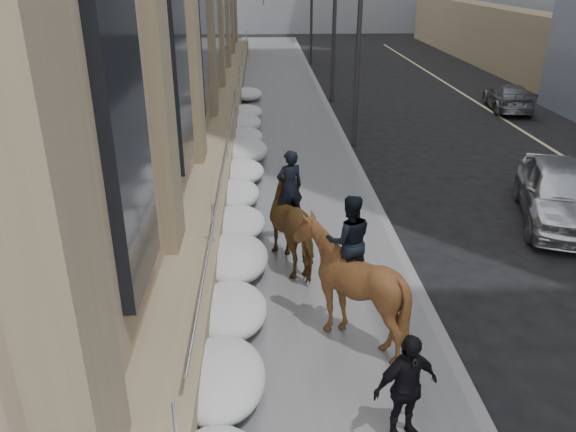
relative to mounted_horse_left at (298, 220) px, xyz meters
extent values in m
plane|color=black|center=(-0.08, -4.39, -1.20)|extent=(140.00, 140.00, 0.00)
cube|color=#57575A|center=(-0.08, 5.61, -1.14)|extent=(5.00, 80.00, 0.12)
cube|color=slate|center=(2.54, 5.61, -1.14)|extent=(0.24, 80.00, 0.12)
cube|color=#7F6D52|center=(-2.33, 15.61, -0.75)|extent=(1.10, 44.00, 0.90)
cylinder|color=silver|center=(-1.88, 15.61, 0.15)|extent=(0.06, 42.00, 0.06)
cube|color=black|center=(-2.78, 8.61, 2.80)|extent=(0.20, 2.20, 4.50)
cylinder|color=#2D2D30|center=(2.82, 9.61, 2.80)|extent=(0.18, 0.18, 8.00)
cylinder|color=#2D2D30|center=(2.82, 29.61, 2.80)|extent=(0.18, 0.18, 8.00)
cylinder|color=#2D2D30|center=(2.92, 17.61, 1.80)|extent=(0.20, 0.20, 6.00)
ellipsoid|color=silver|center=(-1.53, -4.39, -0.74)|extent=(1.50, 2.10, 0.68)
ellipsoid|color=silver|center=(-1.48, -0.39, -0.72)|extent=(1.60, 2.20, 0.72)
ellipsoid|color=silver|center=(-1.58, 3.61, -0.76)|extent=(1.40, 2.00, 0.64)
ellipsoid|color=silver|center=(-1.43, 7.61, -0.70)|extent=(1.70, 2.30, 0.76)
ellipsoid|color=silver|center=(-1.53, 11.61, -0.75)|extent=(1.50, 2.10, 0.66)
imported|color=#462F15|center=(0.00, -0.01, -0.06)|extent=(1.89, 2.63, 2.03)
imported|color=black|center=(0.00, 0.14, 0.74)|extent=(0.74, 0.61, 1.72)
imported|color=#452913|center=(0.72, -2.89, 0.05)|extent=(1.92, 2.13, 2.25)
imported|color=black|center=(0.72, -2.74, 0.84)|extent=(0.87, 0.70, 1.72)
imported|color=black|center=(1.19, -5.38, -0.19)|extent=(1.12, 0.75, 1.77)
imported|color=#B5B8BE|center=(7.31, 2.26, -0.36)|extent=(3.37, 5.29, 1.68)
imported|color=slate|center=(11.29, 15.29, -0.57)|extent=(2.45, 4.56, 1.26)
camera|label=1|loc=(-0.78, -11.56, 5.27)|focal=35.00mm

